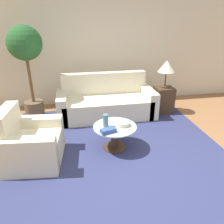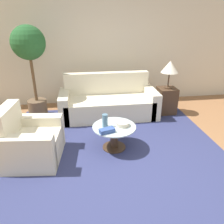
# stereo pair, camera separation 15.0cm
# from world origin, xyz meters

# --- Properties ---
(ground_plane) EXTENTS (14.00, 14.00, 0.00)m
(ground_plane) POSITION_xyz_m (0.00, 0.00, 0.00)
(ground_plane) COLOR #8E603D
(wall_back) EXTENTS (10.00, 0.06, 2.60)m
(wall_back) POSITION_xyz_m (0.00, 2.96, 1.30)
(wall_back) COLOR beige
(wall_back) RESTS_ON ground_plane
(rug) EXTENTS (3.58, 3.56, 0.01)m
(rug) POSITION_xyz_m (-0.07, 0.67, 0.00)
(rug) COLOR navy
(rug) RESTS_ON ground_plane
(sofa_main) EXTENTS (2.08, 0.88, 0.90)m
(sofa_main) POSITION_xyz_m (0.01, 2.04, 0.29)
(sofa_main) COLOR beige
(sofa_main) RESTS_ON ground_plane
(armchair) EXTENTS (0.89, 0.95, 0.86)m
(armchair) POSITION_xyz_m (-1.40, 0.56, 0.28)
(armchair) COLOR beige
(armchair) RESTS_ON ground_plane
(coffee_table) EXTENTS (0.71, 0.71, 0.41)m
(coffee_table) POSITION_xyz_m (-0.07, 0.67, 0.26)
(coffee_table) COLOR #422D1E
(coffee_table) RESTS_ON ground_plane
(side_table) EXTENTS (0.39, 0.39, 0.59)m
(side_table) POSITION_xyz_m (1.33, 1.96, 0.29)
(side_table) COLOR #422D1E
(side_table) RESTS_ON ground_plane
(table_lamp) EXTENTS (0.37, 0.37, 0.60)m
(table_lamp) POSITION_xyz_m (1.33, 1.96, 1.05)
(table_lamp) COLOR #422D1E
(table_lamp) RESTS_ON side_table
(potted_plant) EXTENTS (0.67, 0.67, 1.91)m
(potted_plant) POSITION_xyz_m (-1.54, 2.18, 1.33)
(potted_plant) COLOR brown
(potted_plant) RESTS_ON ground_plane
(vase) EXTENTS (0.09, 0.09, 0.21)m
(vase) POSITION_xyz_m (-0.21, 0.68, 0.51)
(vase) COLOR slate
(vase) RESTS_ON coffee_table
(bowl) EXTENTS (0.21, 0.21, 0.07)m
(bowl) POSITION_xyz_m (0.07, 0.67, 0.44)
(bowl) COLOR beige
(bowl) RESTS_ON coffee_table
(book_stack) EXTENTS (0.26, 0.18, 0.07)m
(book_stack) POSITION_xyz_m (-0.21, 0.48, 0.44)
(book_stack) COLOR #334C8C
(book_stack) RESTS_ON coffee_table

